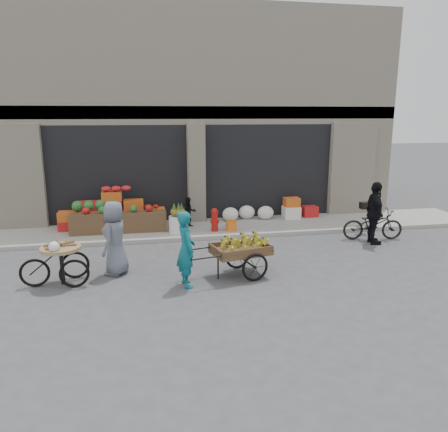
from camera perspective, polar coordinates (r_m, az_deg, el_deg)
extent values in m
plane|color=#424244|center=(9.82, 0.31, -8.09)|extent=(80.00, 80.00, 0.00)
cube|color=gray|center=(13.65, -3.06, -1.68)|extent=(18.00, 2.20, 0.12)
cube|color=beige|center=(17.26, -5.15, 12.96)|extent=(14.00, 6.00, 7.00)
cube|color=gray|center=(14.43, -3.95, 13.33)|extent=(14.00, 0.30, 0.40)
cube|color=black|center=(15.11, -13.54, 5.65)|extent=(4.40, 1.60, 3.10)
cube|color=black|center=(15.68, 4.92, 6.24)|extent=(4.40, 1.60, 3.10)
cube|color=beige|center=(14.36, -3.73, 5.61)|extent=(0.55, 0.80, 3.22)
cube|color=brown|center=(13.32, -13.59, -0.82)|extent=(2.80, 0.45, 0.60)
sphere|color=#1E5923|center=(13.76, -16.52, 1.33)|extent=(0.34, 0.34, 0.34)
cylinder|color=silver|center=(13.02, -6.04, -1.07)|extent=(0.52, 0.52, 0.50)
cylinder|color=#A5140F|center=(13.09, -1.23, -0.78)|extent=(0.20, 0.20, 0.56)
sphere|color=#A5140F|center=(13.02, -1.23, 0.59)|extent=(0.22, 0.22, 0.22)
cylinder|color=orange|center=(13.17, 0.96, -1.28)|extent=(0.32, 0.32, 0.30)
ellipsoid|color=silver|center=(14.47, 3.17, 0.32)|extent=(1.70, 0.60, 0.44)
imported|color=black|center=(13.58, -4.61, 0.50)|extent=(0.51, 0.43, 0.93)
cube|color=brown|center=(9.79, 2.18, -4.61)|extent=(1.39, 1.06, 0.11)
torus|color=black|center=(9.56, 4.08, -6.72)|extent=(0.62, 0.19, 0.63)
torus|color=black|center=(10.31, 1.79, -5.19)|extent=(0.62, 0.19, 0.63)
cylinder|color=black|center=(9.68, -0.78, -6.78)|extent=(0.04, 0.04, 0.52)
imported|color=#0D5F69|center=(9.17, -4.99, -4.32)|extent=(0.49, 0.65, 1.63)
cylinder|color=#9E7F51|center=(9.85, -20.58, -3.98)|extent=(0.92, 0.92, 0.07)
cube|color=black|center=(9.97, -20.39, -6.17)|extent=(0.09, 0.09, 0.80)
torus|color=black|center=(9.72, -18.96, -7.12)|extent=(0.62, 0.12, 0.62)
torus|color=black|center=(10.25, -18.87, -6.06)|extent=(0.62, 0.12, 0.62)
torus|color=black|center=(10.06, -23.49, -6.83)|extent=(0.62, 0.12, 0.62)
imported|color=slate|center=(10.12, -14.05, -2.81)|extent=(0.82, 0.97, 1.69)
imported|color=black|center=(13.33, 18.85, -1.03)|extent=(1.79, 0.87, 0.90)
imported|color=black|center=(12.80, 19.09, 0.34)|extent=(0.59, 1.08, 1.75)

